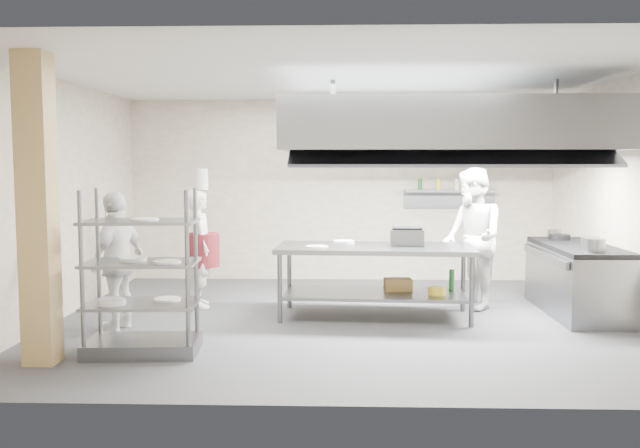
{
  "coord_description": "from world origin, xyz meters",
  "views": [
    {
      "loc": [
        0.01,
        -8.28,
        1.94
      ],
      "look_at": [
        -0.26,
        0.2,
        1.19
      ],
      "focal_mm": 38.0,
      "sensor_mm": 36.0,
      "label": 1
    }
  ],
  "objects_px": {
    "chef_head": "(200,248)",
    "stockpot": "(591,244)",
    "chef_line": "(472,238)",
    "cooking_range": "(577,281)",
    "island": "(375,282)",
    "griddle": "(407,237)",
    "pass_rack": "(141,272)",
    "chef_plating": "(118,261)"
  },
  "relations": [
    {
      "from": "chef_head",
      "to": "stockpot",
      "type": "xyz_separation_m",
      "value": [
        4.93,
        -0.82,
        0.18
      ]
    },
    {
      "from": "chef_head",
      "to": "stockpot",
      "type": "distance_m",
      "value": 5.0
    },
    {
      "from": "chef_line",
      "to": "stockpot",
      "type": "relative_size",
      "value": 8.26
    },
    {
      "from": "chef_line",
      "to": "cooking_range",
      "type": "bearing_deg",
      "value": 65.97
    },
    {
      "from": "chef_head",
      "to": "island",
      "type": "bearing_deg",
      "value": -122.04
    },
    {
      "from": "island",
      "to": "griddle",
      "type": "height_order",
      "value": "griddle"
    },
    {
      "from": "pass_rack",
      "to": "chef_head",
      "type": "bearing_deg",
      "value": 83.37
    },
    {
      "from": "island",
      "to": "stockpot",
      "type": "height_order",
      "value": "stockpot"
    },
    {
      "from": "chef_line",
      "to": "griddle",
      "type": "bearing_deg",
      "value": -74.95
    },
    {
      "from": "chef_plating",
      "to": "stockpot",
      "type": "xyz_separation_m",
      "value": [
        5.63,
        0.48,
        0.17
      ]
    },
    {
      "from": "chef_line",
      "to": "griddle",
      "type": "relative_size",
      "value": 4.54
    },
    {
      "from": "island",
      "to": "griddle",
      "type": "relative_size",
      "value": 5.9
    },
    {
      "from": "chef_line",
      "to": "pass_rack",
      "type": "bearing_deg",
      "value": -71.13
    },
    {
      "from": "chef_line",
      "to": "stockpot",
      "type": "bearing_deg",
      "value": 44.63
    },
    {
      "from": "pass_rack",
      "to": "cooking_range",
      "type": "bearing_deg",
      "value": 18.14
    },
    {
      "from": "island",
      "to": "griddle",
      "type": "xyz_separation_m",
      "value": [
        0.4,
        0.09,
        0.56
      ]
    },
    {
      "from": "island",
      "to": "cooking_range",
      "type": "bearing_deg",
      "value": 9.76
    },
    {
      "from": "pass_rack",
      "to": "griddle",
      "type": "distance_m",
      "value": 3.4
    },
    {
      "from": "chef_head",
      "to": "chef_plating",
      "type": "relative_size",
      "value": 0.99
    },
    {
      "from": "chef_head",
      "to": "chef_line",
      "type": "distance_m",
      "value": 3.67
    },
    {
      "from": "island",
      "to": "griddle",
      "type": "bearing_deg",
      "value": 15.49
    },
    {
      "from": "chef_line",
      "to": "stockpot",
      "type": "xyz_separation_m",
      "value": [
        1.27,
        -0.82,
        0.03
      ]
    },
    {
      "from": "cooking_range",
      "to": "chef_plating",
      "type": "bearing_deg",
      "value": -169.69
    },
    {
      "from": "chef_plating",
      "to": "stockpot",
      "type": "height_order",
      "value": "chef_plating"
    },
    {
      "from": "griddle",
      "to": "island",
      "type": "bearing_deg",
      "value": -165.74
    },
    {
      "from": "island",
      "to": "chef_plating",
      "type": "xyz_separation_m",
      "value": [
        -3.04,
        -0.74,
        0.36
      ]
    },
    {
      "from": "chef_head",
      "to": "griddle",
      "type": "bearing_deg",
      "value": -118.35
    },
    {
      "from": "island",
      "to": "chef_head",
      "type": "xyz_separation_m",
      "value": [
        -2.34,
        0.56,
        0.35
      ]
    },
    {
      "from": "chef_head",
      "to": "griddle",
      "type": "height_order",
      "value": "chef_head"
    },
    {
      "from": "pass_rack",
      "to": "stockpot",
      "type": "distance_m",
      "value": 5.27
    },
    {
      "from": "pass_rack",
      "to": "chef_plating",
      "type": "distance_m",
      "value": 1.15
    },
    {
      "from": "stockpot",
      "to": "cooking_range",
      "type": "bearing_deg",
      "value": 85.17
    },
    {
      "from": "pass_rack",
      "to": "cooking_range",
      "type": "relative_size",
      "value": 0.84
    },
    {
      "from": "cooking_range",
      "to": "chef_head",
      "type": "relative_size",
      "value": 1.25
    },
    {
      "from": "cooking_range",
      "to": "chef_head",
      "type": "height_order",
      "value": "chef_head"
    },
    {
      "from": "chef_plating",
      "to": "griddle",
      "type": "distance_m",
      "value": 3.55
    },
    {
      "from": "island",
      "to": "chef_head",
      "type": "bearing_deg",
      "value": 169.84
    },
    {
      "from": "pass_rack",
      "to": "chef_head",
      "type": "height_order",
      "value": "pass_rack"
    },
    {
      "from": "chef_plating",
      "to": "chef_line",
      "type": "bearing_deg",
      "value": 121.98
    },
    {
      "from": "island",
      "to": "pass_rack",
      "type": "xyz_separation_m",
      "value": [
        -2.46,
        -1.74,
        0.39
      ]
    },
    {
      "from": "pass_rack",
      "to": "chef_line",
      "type": "relative_size",
      "value": 0.89
    },
    {
      "from": "chef_head",
      "to": "griddle",
      "type": "xyz_separation_m",
      "value": [
        2.74,
        -0.48,
        0.21
      ]
    }
  ]
}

